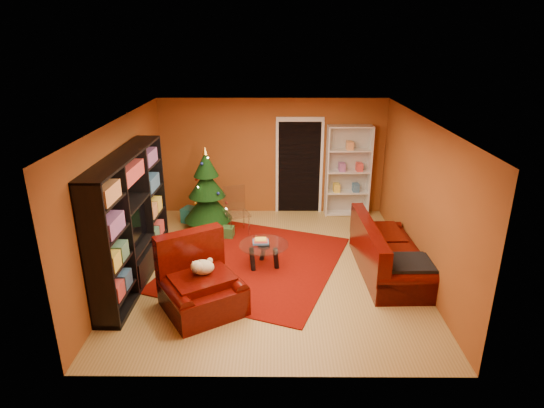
{
  "coord_description": "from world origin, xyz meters",
  "views": [
    {
      "loc": [
        0.04,
        -7.15,
        3.87
      ],
      "look_at": [
        0.0,
        0.4,
        1.05
      ],
      "focal_mm": 30.0,
      "sensor_mm": 36.0,
      "label": 1
    }
  ],
  "objects_px": {
    "rug": "(255,263)",
    "media_unit": "(130,220)",
    "coffee_table": "(264,255)",
    "acrylic_chair": "(237,214)",
    "gift_box_teal": "(190,215)",
    "armchair": "(202,283)",
    "christmas_tree": "(207,190)",
    "sofa": "(390,248)",
    "dog": "(203,267)",
    "white_bookshelf": "(348,171)",
    "gift_box_green": "(228,232)"
  },
  "relations": [
    {
      "from": "gift_box_teal",
      "to": "acrylic_chair",
      "type": "relative_size",
      "value": 0.36
    },
    {
      "from": "rug",
      "to": "media_unit",
      "type": "bearing_deg",
      "value": -163.47
    },
    {
      "from": "coffee_table",
      "to": "acrylic_chair",
      "type": "relative_size",
      "value": 0.97
    },
    {
      "from": "media_unit",
      "to": "armchair",
      "type": "xyz_separation_m",
      "value": [
        1.25,
        -0.87,
        -0.63
      ]
    },
    {
      "from": "christmas_tree",
      "to": "acrylic_chair",
      "type": "bearing_deg",
      "value": -23.9
    },
    {
      "from": "sofa",
      "to": "christmas_tree",
      "type": "bearing_deg",
      "value": 59.02
    },
    {
      "from": "media_unit",
      "to": "gift_box_teal",
      "type": "height_order",
      "value": "media_unit"
    },
    {
      "from": "gift_box_teal",
      "to": "white_bookshelf",
      "type": "relative_size",
      "value": 0.15
    },
    {
      "from": "acrylic_chair",
      "to": "rug",
      "type": "bearing_deg",
      "value": -92.56
    },
    {
      "from": "white_bookshelf",
      "to": "coffee_table",
      "type": "height_order",
      "value": "white_bookshelf"
    },
    {
      "from": "armchair",
      "to": "coffee_table",
      "type": "distance_m",
      "value": 1.62
    },
    {
      "from": "christmas_tree",
      "to": "rug",
      "type": "bearing_deg",
      "value": -56.33
    },
    {
      "from": "media_unit",
      "to": "acrylic_chair",
      "type": "relative_size",
      "value": 3.16
    },
    {
      "from": "armchair",
      "to": "christmas_tree",
      "type": "bearing_deg",
      "value": 64.42
    },
    {
      "from": "christmas_tree",
      "to": "white_bookshelf",
      "type": "height_order",
      "value": "white_bookshelf"
    },
    {
      "from": "rug",
      "to": "christmas_tree",
      "type": "height_order",
      "value": "christmas_tree"
    },
    {
      "from": "coffee_table",
      "to": "media_unit",
      "type": "bearing_deg",
      "value": -167.61
    },
    {
      "from": "rug",
      "to": "gift_box_green",
      "type": "relative_size",
      "value": 13.98
    },
    {
      "from": "media_unit",
      "to": "gift_box_teal",
      "type": "distance_m",
      "value": 2.74
    },
    {
      "from": "rug",
      "to": "gift_box_green",
      "type": "bearing_deg",
      "value": 118.03
    },
    {
      "from": "white_bookshelf",
      "to": "dog",
      "type": "height_order",
      "value": "white_bookshelf"
    },
    {
      "from": "gift_box_teal",
      "to": "armchair",
      "type": "relative_size",
      "value": 0.28
    },
    {
      "from": "sofa",
      "to": "acrylic_chair",
      "type": "relative_size",
      "value": 2.39
    },
    {
      "from": "sofa",
      "to": "dog",
      "type": "bearing_deg",
      "value": 107.93
    },
    {
      "from": "dog",
      "to": "acrylic_chair",
      "type": "distance_m",
      "value": 2.71
    },
    {
      "from": "gift_box_teal",
      "to": "acrylic_chair",
      "type": "height_order",
      "value": "acrylic_chair"
    },
    {
      "from": "white_bookshelf",
      "to": "dog",
      "type": "distance_m",
      "value": 4.68
    },
    {
      "from": "rug",
      "to": "media_unit",
      "type": "distance_m",
      "value": 2.32
    },
    {
      "from": "gift_box_teal",
      "to": "gift_box_green",
      "type": "height_order",
      "value": "gift_box_teal"
    },
    {
      "from": "dog",
      "to": "white_bookshelf",
      "type": "bearing_deg",
      "value": 23.07
    },
    {
      "from": "gift_box_green",
      "to": "media_unit",
      "type": "bearing_deg",
      "value": -128.92
    },
    {
      "from": "gift_box_teal",
      "to": "coffee_table",
      "type": "xyz_separation_m",
      "value": [
        1.66,
        -2.07,
        0.07
      ]
    },
    {
      "from": "coffee_table",
      "to": "rug",
      "type": "bearing_deg",
      "value": 143.84
    },
    {
      "from": "armchair",
      "to": "coffee_table",
      "type": "height_order",
      "value": "armchair"
    },
    {
      "from": "media_unit",
      "to": "christmas_tree",
      "type": "relative_size",
      "value": 1.57
    },
    {
      "from": "gift_box_green",
      "to": "coffee_table",
      "type": "distance_m",
      "value": 1.45
    },
    {
      "from": "media_unit",
      "to": "sofa",
      "type": "bearing_deg",
      "value": 5.04
    },
    {
      "from": "media_unit",
      "to": "white_bookshelf",
      "type": "height_order",
      "value": "media_unit"
    },
    {
      "from": "christmas_tree",
      "to": "white_bookshelf",
      "type": "xyz_separation_m",
      "value": [
        3.03,
        0.85,
        0.15
      ]
    },
    {
      "from": "dog",
      "to": "coffee_table",
      "type": "relative_size",
      "value": 0.46
    },
    {
      "from": "gift_box_green",
      "to": "acrylic_chair",
      "type": "xyz_separation_m",
      "value": [
        0.18,
        0.18,
        0.33
      ]
    },
    {
      "from": "gift_box_teal",
      "to": "coffee_table",
      "type": "relative_size",
      "value": 0.37
    },
    {
      "from": "christmas_tree",
      "to": "armchair",
      "type": "distance_m",
      "value": 3.08
    },
    {
      "from": "gift_box_green",
      "to": "acrylic_chair",
      "type": "bearing_deg",
      "value": 43.94
    },
    {
      "from": "rug",
      "to": "gift_box_teal",
      "type": "xyz_separation_m",
      "value": [
        -1.5,
        1.95,
        0.15
      ]
    },
    {
      "from": "dog",
      "to": "sofa",
      "type": "height_order",
      "value": "sofa"
    },
    {
      "from": "media_unit",
      "to": "rug",
      "type": "bearing_deg",
      "value": 17.85
    },
    {
      "from": "christmas_tree",
      "to": "acrylic_chair",
      "type": "height_order",
      "value": "christmas_tree"
    },
    {
      "from": "media_unit",
      "to": "christmas_tree",
      "type": "distance_m",
      "value": 2.36
    },
    {
      "from": "sofa",
      "to": "coffee_table",
      "type": "distance_m",
      "value": 2.18
    }
  ]
}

